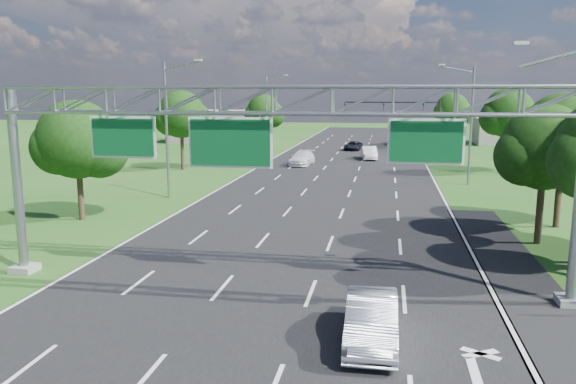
% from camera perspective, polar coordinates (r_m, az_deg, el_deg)
% --- Properties ---
extents(ground, '(220.00, 220.00, 0.00)m').
position_cam_1_polar(ground, '(40.37, 3.33, -1.09)').
color(ground, '#1D4D17').
rests_on(ground, ground).
extents(road, '(18.00, 180.00, 0.02)m').
position_cam_1_polar(road, '(40.37, 3.33, -1.09)').
color(road, black).
rests_on(road, ground).
extents(road_flare, '(3.00, 30.00, 0.02)m').
position_cam_1_polar(road_flare, '(25.24, 22.63, -8.71)').
color(road_flare, black).
rests_on(road_flare, ground).
extents(sign_gantry, '(23.50, 1.00, 9.56)m').
position_cam_1_polar(sign_gantry, '(21.79, -1.24, 7.71)').
color(sign_gantry, gray).
rests_on(sign_gantry, ground).
extents(traffic_signal, '(12.21, 0.24, 7.00)m').
position_cam_1_polar(traffic_signal, '(74.45, 12.37, 7.79)').
color(traffic_signal, black).
rests_on(traffic_signal, ground).
extents(streetlight_l_near, '(2.97, 0.22, 10.16)m').
position_cam_1_polar(streetlight_l_near, '(42.49, -12.02, 6.85)').
color(streetlight_l_near, gray).
rests_on(streetlight_l_near, ground).
extents(streetlight_l_far, '(2.97, 0.22, 10.16)m').
position_cam_1_polar(streetlight_l_far, '(76.06, -2.05, 8.37)').
color(streetlight_l_far, gray).
rests_on(streetlight_l_far, ground).
extents(streetlight_r_mid, '(2.97, 0.22, 10.16)m').
position_cam_1_polar(streetlight_r_mid, '(49.86, 17.91, 7.02)').
color(streetlight_r_mid, gray).
rests_on(streetlight_r_mid, ground).
extents(tree_verge_la, '(5.76, 4.80, 7.40)m').
position_cam_1_polar(tree_verge_la, '(36.56, -20.48, 4.66)').
color(tree_verge_la, '#2D2116').
rests_on(tree_verge_la, ground).
extents(tree_verge_lb, '(5.76, 4.80, 8.06)m').
position_cam_1_polar(tree_verge_lb, '(58.17, -10.71, 7.53)').
color(tree_verge_lb, '#2D2116').
rests_on(tree_verge_lb, ground).
extents(tree_verge_lc, '(5.76, 4.80, 7.62)m').
position_cam_1_polar(tree_verge_lc, '(81.34, -2.42, 8.04)').
color(tree_verge_lc, '#2D2116').
rests_on(tree_verge_lc, ground).
extents(tree_verge_rd, '(5.76, 4.80, 8.28)m').
position_cam_1_polar(tree_verge_rd, '(58.57, 21.52, 7.24)').
color(tree_verge_rd, '#2D2116').
rests_on(tree_verge_rd, ground).
extents(tree_verge_re, '(5.76, 4.80, 7.84)m').
position_cam_1_polar(tree_verge_re, '(87.94, 16.39, 7.94)').
color(tree_verge_re, '#2D2116').
rests_on(tree_verge_re, ground).
extents(building_left, '(14.00, 10.00, 5.00)m').
position_cam_1_polar(building_left, '(91.46, -6.93, 6.65)').
color(building_left, gray).
rests_on(building_left, ground).
extents(building_right, '(12.00, 9.00, 4.00)m').
position_cam_1_polar(building_right, '(93.57, 22.11, 5.76)').
color(building_right, gray).
rests_on(building_right, ground).
extents(silver_sedan, '(1.65, 4.58, 1.50)m').
position_cam_1_polar(silver_sedan, '(18.26, 8.48, -12.70)').
color(silver_sedan, silver).
rests_on(silver_sedan, ground).
extents(car_queue_a, '(2.51, 5.34, 1.51)m').
position_cam_1_polar(car_queue_a, '(61.31, 1.45, 3.45)').
color(car_queue_a, silver).
rests_on(car_queue_a, ground).
extents(car_queue_b, '(2.53, 4.58, 1.21)m').
position_cam_1_polar(car_queue_b, '(78.09, 6.66, 4.69)').
color(car_queue_b, black).
rests_on(car_queue_b, ground).
extents(car_queue_c, '(1.63, 3.81, 1.28)m').
position_cam_1_polar(car_queue_c, '(66.12, 1.59, 3.83)').
color(car_queue_c, black).
rests_on(car_queue_c, ground).
extents(car_queue_d, '(2.24, 4.83, 1.53)m').
position_cam_1_polar(car_queue_d, '(67.30, 8.23, 3.95)').
color(car_queue_d, silver).
rests_on(car_queue_d, ground).
extents(box_truck, '(3.63, 9.73, 3.57)m').
position_cam_1_polar(box_truck, '(85.10, 12.37, 5.71)').
color(box_truck, white).
rests_on(box_truck, ground).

